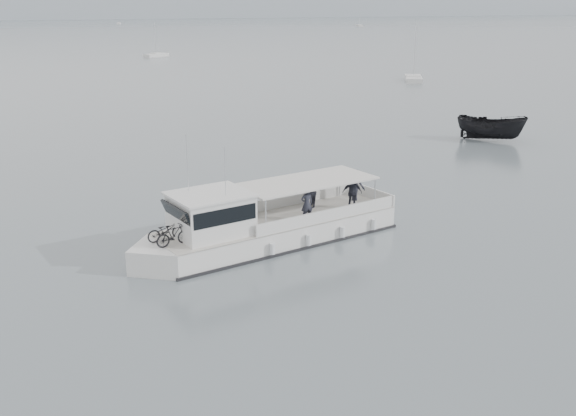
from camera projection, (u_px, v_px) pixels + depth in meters
name	position (u px, v px, depth m)	size (l,w,h in m)	color
ground	(245.00, 228.00, 32.64)	(1400.00, 1400.00, 0.00)	slate
tour_boat	(257.00, 227.00, 29.85)	(13.74, 4.58, 5.72)	silver
dark_motorboat	(491.00, 128.00, 53.37)	(2.14, 5.68, 2.19)	black
moored_fleet	(13.00, 40.00, 205.61)	(373.02, 339.75, 9.84)	silver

